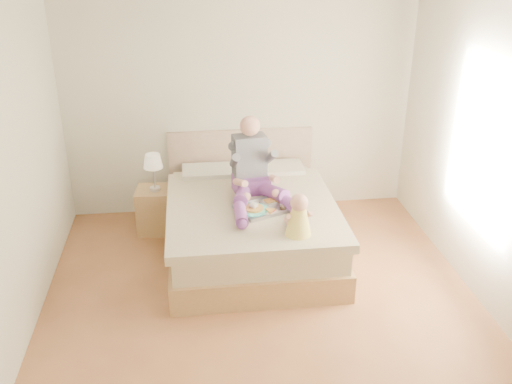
{
  "coord_description": "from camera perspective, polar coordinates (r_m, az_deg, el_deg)",
  "views": [
    {
      "loc": [
        -0.58,
        -4.22,
        3.14
      ],
      "look_at": [
        0.04,
        0.85,
        0.76
      ],
      "focal_mm": 40.0,
      "sensor_mm": 36.0,
      "label": 1
    }
  ],
  "objects": [
    {
      "name": "nightstand",
      "position": [
        6.5,
        -9.92,
        -1.77
      ],
      "size": [
        0.45,
        0.4,
        0.51
      ],
      "rotation": [
        0.0,
        0.0,
        -0.08
      ],
      "color": "olive",
      "rests_on": "ground"
    },
    {
      "name": "bed",
      "position": [
        6.03,
        -0.62,
        -2.94
      ],
      "size": [
        1.7,
        2.18,
        1.0
      ],
      "color": "olive",
      "rests_on": "ground"
    },
    {
      "name": "lamp",
      "position": [
        6.24,
        -10.26,
        2.85
      ],
      "size": [
        0.21,
        0.21,
        0.42
      ],
      "color": "silver",
      "rests_on": "nightstand"
    },
    {
      "name": "tray",
      "position": [
        5.62,
        0.61,
        -1.45
      ],
      "size": [
        0.6,
        0.54,
        0.14
      ],
      "rotation": [
        0.0,
        0.0,
        0.41
      ],
      "color": "silver",
      "rests_on": "bed"
    },
    {
      "name": "adult",
      "position": [
        5.81,
        -0.19,
        1.82
      ],
      "size": [
        0.7,
        1.06,
        0.84
      ],
      "rotation": [
        0.0,
        0.0,
        0.15
      ],
      "color": "#68327E",
      "rests_on": "bed"
    },
    {
      "name": "baby",
      "position": [
        5.13,
        4.25,
        -2.59
      ],
      "size": [
        0.26,
        0.36,
        0.4
      ],
      "rotation": [
        0.0,
        0.0,
        0.12
      ],
      "color": "#FFE450",
      "rests_on": "bed"
    },
    {
      "name": "room",
      "position": [
        4.58,
        1.82,
        4.07
      ],
      "size": [
        4.02,
        4.22,
        2.71
      ],
      "color": "brown",
      "rests_on": "ground"
    }
  ]
}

